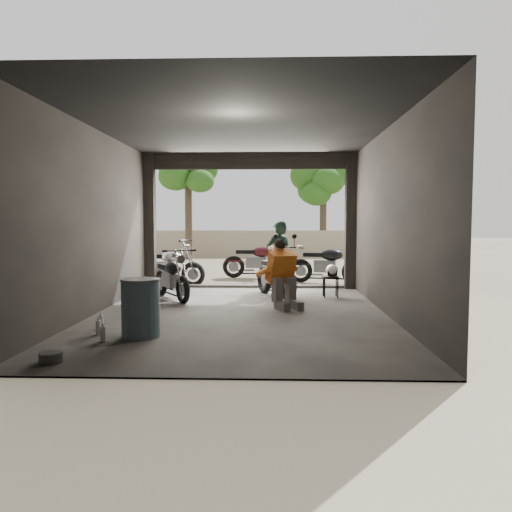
# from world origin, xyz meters

# --- Properties ---
(ground) EXTENTS (80.00, 80.00, 0.00)m
(ground) POSITION_xyz_m (0.00, 0.00, 0.00)
(ground) COLOR #7A6D56
(ground) RESTS_ON ground
(garage) EXTENTS (7.00, 7.13, 3.20)m
(garage) POSITION_xyz_m (0.00, 0.55, 1.28)
(garage) COLOR #2D2B28
(garage) RESTS_ON ground
(boundary_wall) EXTENTS (18.00, 0.30, 1.20)m
(boundary_wall) POSITION_xyz_m (0.00, 14.00, 0.60)
(boundary_wall) COLOR gray
(boundary_wall) RESTS_ON ground
(tree_left) EXTENTS (2.20, 2.20, 5.60)m
(tree_left) POSITION_xyz_m (-3.00, 12.50, 3.99)
(tree_left) COLOR #382B1E
(tree_left) RESTS_ON ground
(tree_right) EXTENTS (2.20, 2.20, 5.00)m
(tree_right) POSITION_xyz_m (2.80, 14.00, 3.56)
(tree_right) COLOR #382B1E
(tree_right) RESTS_ON ground
(main_bike) EXTENTS (1.30, 1.83, 1.13)m
(main_bike) POSITION_xyz_m (0.61, 1.96, 0.56)
(main_bike) COLOR beige
(main_bike) RESTS_ON ground
(left_bike) EXTENTS (1.38, 1.67, 1.06)m
(left_bike) POSITION_xyz_m (-1.52, 1.65, 0.53)
(left_bike) COLOR black
(left_bike) RESTS_ON ground
(outside_bike_a) EXTENTS (1.84, 1.05, 1.17)m
(outside_bike_a) POSITION_xyz_m (-2.08, 3.82, 0.58)
(outside_bike_a) COLOR black
(outside_bike_a) RESTS_ON ground
(outside_bike_b) EXTENTS (1.76, 0.75, 1.18)m
(outside_bike_b) POSITION_xyz_m (0.13, 5.65, 0.59)
(outside_bike_b) COLOR #410F15
(outside_bike_b) RESTS_ON ground
(outside_bike_c) EXTENTS (1.85, 1.07, 1.17)m
(outside_bike_c) POSITION_xyz_m (1.96, 4.49, 0.59)
(outside_bike_c) COLOR black
(outside_bike_c) RESTS_ON ground
(rider) EXTENTS (0.69, 0.57, 1.62)m
(rider) POSITION_xyz_m (0.69, 2.26, 0.81)
(rider) COLOR #172E26
(rider) RESTS_ON ground
(mechanic) EXTENTS (0.92, 1.03, 1.23)m
(mechanic) POSITION_xyz_m (0.76, 0.65, 0.62)
(mechanic) COLOR orange
(mechanic) RESTS_ON ground
(stool) EXTENTS (0.33, 0.33, 0.46)m
(stool) POSITION_xyz_m (1.77, 2.02, 0.38)
(stool) COLOR black
(stool) RESTS_ON ground
(helmet) EXTENTS (0.29, 0.30, 0.25)m
(helmet) POSITION_xyz_m (1.80, 2.05, 0.58)
(helmet) COLOR white
(helmet) RESTS_ON stool
(oil_drum) EXTENTS (0.57, 0.57, 0.81)m
(oil_drum) POSITION_xyz_m (-1.27, -1.70, 0.41)
(oil_drum) COLOR #425E6F
(oil_drum) RESTS_ON ground
(sign_post) EXTENTS (0.71, 0.08, 2.13)m
(sign_post) POSITION_xyz_m (2.75, 4.08, 1.42)
(sign_post) COLOR black
(sign_post) RESTS_ON ground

